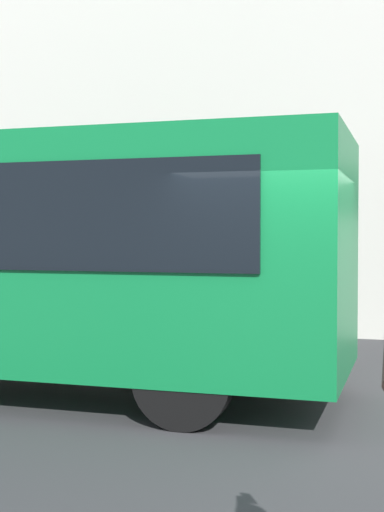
{
  "coord_description": "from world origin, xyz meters",
  "views": [
    {
      "loc": [
        -0.96,
        7.08,
        1.91
      ],
      "look_at": [
        1.34,
        -0.41,
        1.68
      ],
      "focal_mm": 50.58,
      "sensor_mm": 36.0,
      "label": 1
    }
  ],
  "objects": [
    {
      "name": "ground_plane",
      "position": [
        0.0,
        0.0,
        0.0
      ],
      "size": [
        60.0,
        60.0,
        0.0
      ],
      "primitive_type": "plane",
      "color": "#38383A"
    },
    {
      "name": "building_facade_far",
      "position": [
        -0.02,
        -6.8,
        5.99
      ],
      "size": [
        28.0,
        1.55,
        12.0
      ],
      "color": "beige",
      "rests_on": "ground_plane"
    }
  ]
}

